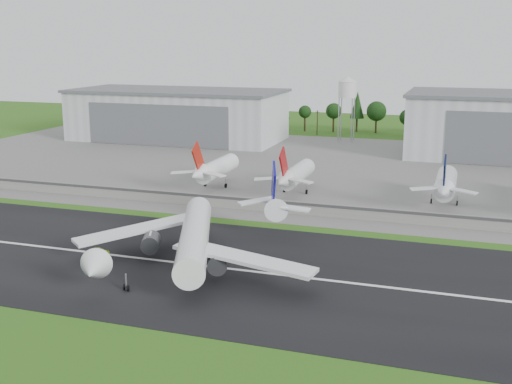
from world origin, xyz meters
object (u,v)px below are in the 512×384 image
(ground_vehicle, at_px, (100,251))
(parked_jet_red_b, at_px, (294,175))
(parked_jet_navy, at_px, (445,184))
(main_airliner, at_px, (193,243))
(parked_jet_red_a, at_px, (213,169))

(ground_vehicle, relative_size, parked_jet_red_b, 0.15)
(parked_jet_red_b, height_order, parked_jet_navy, parked_jet_navy)
(main_airliner, height_order, parked_jet_red_a, main_airliner)
(main_airliner, distance_m, parked_jet_navy, 81.54)
(ground_vehicle, relative_size, parked_jet_navy, 0.15)
(parked_jet_red_a, xyz_separation_m, parked_jet_navy, (69.36, 0.02, 0.10))
(parked_jet_navy, bearing_deg, ground_vehicle, -135.74)
(parked_jet_red_b, bearing_deg, parked_jet_red_a, 179.94)
(parked_jet_navy, bearing_deg, parked_jet_red_a, -179.99)
(main_airliner, xyz_separation_m, parked_jet_red_b, (3.17, 66.93, 1.06))
(ground_vehicle, xyz_separation_m, parked_jet_navy, (68.69, 66.94, 5.46))
(main_airliner, bearing_deg, parked_jet_navy, -145.94)
(parked_jet_red_a, relative_size, parked_jet_red_b, 1.00)
(parked_jet_red_b, bearing_deg, parked_jet_navy, 0.06)
(ground_vehicle, bearing_deg, main_airliner, -82.20)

